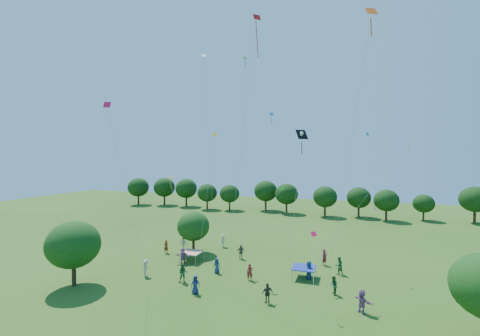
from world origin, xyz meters
name	(u,v)px	position (x,y,z in m)	size (l,w,h in m)	color
near_tree_west	(73,245)	(-15.10, 10.68, 3.87)	(4.79, 4.79, 6.04)	#422B19
near_tree_north	(193,226)	(-9.41, 23.52, 3.33)	(4.01, 4.01, 5.14)	#422B19
treeline	(296,194)	(-1.73, 55.43, 4.09)	(88.01, 8.77, 6.77)	#422B19
tent_red_stripe	(192,252)	(-8.13, 20.55, 1.04)	(2.20, 2.20, 1.10)	#E3491A
tent_blue	(304,268)	(4.74, 19.58, 1.04)	(2.20, 2.20, 1.10)	navy
crowd_person_0	(309,270)	(5.23, 19.51, 0.89)	(0.87, 0.47, 1.77)	#1A2E4E
crowd_person_1	(324,257)	(6.38, 24.05, 0.91)	(0.68, 0.44, 1.81)	maroon
crowd_person_2	(334,286)	(7.70, 16.55, 0.81)	(0.79, 0.43, 1.61)	#25572A
crowd_person_3	(223,241)	(-6.89, 27.10, 0.83)	(1.09, 0.49, 1.66)	beige
crowd_person_4	(241,252)	(-3.04, 23.12, 0.84)	(0.99, 0.45, 1.68)	#3E3831
crowd_person_5	(183,256)	(-8.61, 19.37, 0.91)	(1.70, 0.61, 1.83)	#874F84
crowd_person_6	(217,266)	(-3.92, 18.03, 0.77)	(0.76, 0.41, 1.53)	navy
crowd_person_7	(250,272)	(-0.13, 17.27, 0.82)	(0.61, 0.39, 1.63)	maroon
crowd_person_8	(339,266)	(7.96, 21.78, 0.90)	(0.89, 0.48, 1.80)	#2A6334
crowd_person_9	(146,268)	(-10.28, 14.91, 0.84)	(1.10, 0.49, 1.68)	#BEAF98
crowd_person_10	(268,293)	(2.68, 13.15, 0.82)	(0.97, 0.44, 1.65)	#372E2C
crowd_person_11	(362,301)	(9.92, 13.91, 0.89)	(1.66, 0.59, 1.78)	#915694
crowd_person_12	(195,285)	(-3.73, 12.83, 0.81)	(0.80, 0.43, 1.61)	navy
crowd_person_13	(166,247)	(-12.56, 22.25, 0.84)	(0.62, 0.40, 1.67)	#9C301C
crowd_person_14	(183,273)	(-5.97, 14.71, 0.91)	(0.90, 0.49, 1.83)	#2A6231
crowd_person_15	(184,242)	(-11.24, 24.31, 0.93)	(1.22, 0.55, 1.87)	#BAAE95
pirate_kite	(301,138)	(4.61, 18.16, 13.71)	(1.18, 7.31, 13.22)	black
red_high_kite	(251,72)	(0.66, 15.06, 19.41)	(2.75, 1.84, 23.12)	red
small_kite_0	(314,240)	(5.91, 17.13, 4.46)	(0.74, 4.05, 3.82)	#DF0D45
small_kite_1	(359,87)	(9.43, 9.14, 16.21)	(3.08, 5.74, 19.22)	#F9530D
small_kite_2	(172,192)	(-11.74, 22.47, 7.63)	(1.02, 1.14, 8.21)	orange
small_kite_3	(276,195)	(-0.23, 29.18, 6.93)	(4.78, 4.93, 6.83)	#1E9B1C
small_kite_4	(264,145)	(-1.70, 28.73, 13.56)	(3.19, 4.64, 16.53)	#1263B5
small_kite_5	(362,220)	(10.19, 22.78, 5.52)	(5.61, 1.35, 5.61)	purple
small_kite_6	(207,106)	(-7.61, 23.67, 18.08)	(1.02, 1.87, 22.96)	silver
small_kite_7	(354,169)	(9.35, 25.25, 10.63)	(4.85, 2.01, 13.34)	#0CAEB6
small_kite_8	(117,149)	(-8.95, 9.39, 12.59)	(0.93, 4.20, 14.98)	red
small_kite_9	(211,161)	(-6.21, 21.90, 11.47)	(1.67, 1.72, 13.42)	orange
small_kite_10	(384,175)	(12.46, 26.74, 9.91)	(9.34, 4.15, 12.46)	#CBD212
small_kite_11	(244,127)	(-1.49, 19.43, 15.08)	(1.27, 2.02, 20.71)	#237D16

